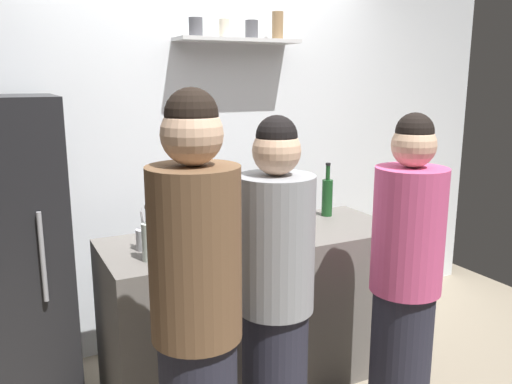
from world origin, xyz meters
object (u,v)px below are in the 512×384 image
at_px(refrigerator, 1,260).
at_px(wine_bottle_dark_glass, 189,222).
at_px(baking_pan, 260,237).
at_px(utensil_holder, 145,239).
at_px(wine_bottle_green_glass, 327,196).
at_px(person_brown_jacket, 197,324).
at_px(wine_bottle_pale_glass, 150,240).
at_px(water_bottle_plastic, 299,201).
at_px(person_pink_top, 405,283).
at_px(person_grey_hoodie, 275,301).
at_px(wine_bottle_amber_glass, 215,226).

distance_m(refrigerator, wine_bottle_dark_glass, 0.99).
distance_m(baking_pan, utensil_holder, 0.62).
xyz_separation_m(wine_bottle_green_glass, person_brown_jacket, (-1.28, -1.02, -0.16)).
xyz_separation_m(wine_bottle_pale_glass, water_bottle_plastic, (1.09, 0.40, -0.00)).
xyz_separation_m(utensil_holder, wine_bottle_green_glass, (1.24, 0.15, 0.07)).
bearing_deg(person_pink_top, person_brown_jacket, -20.61).
relative_size(person_brown_jacket, person_grey_hoodie, 1.07).
bearing_deg(water_bottle_plastic, baking_pan, -141.28).
distance_m(utensil_holder, wine_bottle_pale_glass, 0.18).
height_order(refrigerator, baking_pan, refrigerator).
distance_m(wine_bottle_pale_glass, person_pink_top, 1.26).
relative_size(water_bottle_plastic, person_pink_top, 0.14).
bearing_deg(wine_bottle_dark_glass, refrigerator, 162.30).
height_order(person_pink_top, person_grey_hoodie, person_grey_hoodie).
xyz_separation_m(water_bottle_plastic, person_brown_jacket, (-1.11, -1.10, -0.13)).
distance_m(baking_pan, person_pink_top, 0.79).
relative_size(person_brown_jacket, person_pink_top, 1.08).
xyz_separation_m(utensil_holder, person_pink_top, (1.06, -0.78, -0.15)).
relative_size(refrigerator, person_grey_hoodie, 1.04).
height_order(wine_bottle_dark_glass, person_grey_hoodie, person_grey_hoodie).
relative_size(refrigerator, person_brown_jacket, 0.97).
bearing_deg(utensil_holder, person_pink_top, -36.42).
bearing_deg(person_brown_jacket, wine_bottle_amber_glass, -12.08).
bearing_deg(wine_bottle_dark_glass, person_pink_top, -44.48).
bearing_deg(person_pink_top, baking_pan, -78.93).
height_order(wine_bottle_green_glass, wine_bottle_pale_glass, wine_bottle_green_glass).
xyz_separation_m(baking_pan, water_bottle_plastic, (0.47, 0.38, 0.08)).
xyz_separation_m(wine_bottle_dark_glass, water_bottle_plastic, (0.82, 0.21, -0.01)).
relative_size(baking_pan, water_bottle_plastic, 1.48).
bearing_deg(person_grey_hoodie, wine_bottle_amber_glass, 160.45).
distance_m(wine_bottle_amber_glass, person_pink_top, 0.99).
relative_size(utensil_holder, wine_bottle_pale_glass, 0.79).
bearing_deg(water_bottle_plastic, person_grey_hoodie, -126.32).
xyz_separation_m(refrigerator, wine_bottle_pale_glass, (0.66, -0.49, 0.16)).
distance_m(baking_pan, wine_bottle_amber_glass, 0.28).
relative_size(refrigerator, baking_pan, 4.95).
relative_size(wine_bottle_pale_glass, person_brown_jacket, 0.16).
relative_size(refrigerator, water_bottle_plastic, 7.33).
xyz_separation_m(wine_bottle_dark_glass, person_brown_jacket, (-0.29, -0.89, -0.14)).
height_order(refrigerator, water_bottle_plastic, refrigerator).
relative_size(wine_bottle_green_glass, water_bottle_plastic, 1.51).
bearing_deg(baking_pan, water_bottle_plastic, 38.72).
height_order(refrigerator, person_pink_top, refrigerator).
height_order(utensil_holder, wine_bottle_pale_glass, wine_bottle_pale_glass).
xyz_separation_m(wine_bottle_pale_glass, person_pink_top, (1.08, -0.61, -0.20)).
xyz_separation_m(baking_pan, utensil_holder, (-0.60, 0.15, 0.03)).
height_order(refrigerator, person_brown_jacket, person_brown_jacket).
bearing_deg(wine_bottle_green_glass, person_brown_jacket, -141.25).
bearing_deg(wine_bottle_green_glass, water_bottle_plastic, 155.84).
height_order(wine_bottle_pale_glass, person_brown_jacket, person_brown_jacket).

